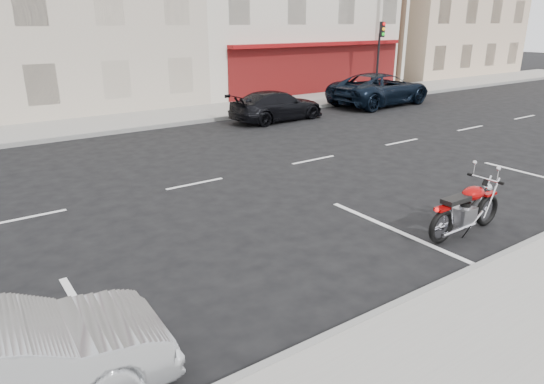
{
  "coord_description": "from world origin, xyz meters",
  "views": [
    {
      "loc": [
        -7.21,
        -10.94,
        4.02
      ],
      "look_at": [
        -2.01,
        -3.52,
        0.8
      ],
      "focal_mm": 32.0,
      "sensor_mm": 36.0,
      "label": 1
    }
  ],
  "objects_px": {
    "utility_pole": "(404,7)",
    "traffic_light": "(380,48)",
    "car_far": "(277,106)",
    "fire_hydrant": "(356,88)",
    "motorcycle": "(489,203)",
    "suv_far": "(380,89)"
  },
  "relations": [
    {
      "from": "fire_hydrant",
      "to": "suv_far",
      "type": "bearing_deg",
      "value": -107.34
    },
    {
      "from": "utility_pole",
      "to": "motorcycle",
      "type": "bearing_deg",
      "value": -133.51
    },
    {
      "from": "traffic_light",
      "to": "motorcycle",
      "type": "height_order",
      "value": "traffic_light"
    },
    {
      "from": "utility_pole",
      "to": "suv_far",
      "type": "relative_size",
      "value": 1.59
    },
    {
      "from": "motorcycle",
      "to": "suv_far",
      "type": "distance_m",
      "value": 15.21
    },
    {
      "from": "motorcycle",
      "to": "suv_far",
      "type": "height_order",
      "value": "suv_far"
    },
    {
      "from": "fire_hydrant",
      "to": "motorcycle",
      "type": "relative_size",
      "value": 0.33
    },
    {
      "from": "utility_pole",
      "to": "suv_far",
      "type": "xyz_separation_m",
      "value": [
        -4.29,
        -2.62,
        -3.95
      ]
    },
    {
      "from": "suv_far",
      "to": "utility_pole",
      "type": "bearing_deg",
      "value": -62.99
    },
    {
      "from": "utility_pole",
      "to": "motorcycle",
      "type": "relative_size",
      "value": 4.17
    },
    {
      "from": "traffic_light",
      "to": "car_far",
      "type": "bearing_deg",
      "value": -163.2
    },
    {
      "from": "utility_pole",
      "to": "traffic_light",
      "type": "bearing_deg",
      "value": -172.39
    },
    {
      "from": "motorcycle",
      "to": "fire_hydrant",
      "type": "bearing_deg",
      "value": 54.58
    },
    {
      "from": "fire_hydrant",
      "to": "car_far",
      "type": "relative_size",
      "value": 0.17
    },
    {
      "from": "traffic_light",
      "to": "fire_hydrant",
      "type": "relative_size",
      "value": 5.28
    },
    {
      "from": "utility_pole",
      "to": "fire_hydrant",
      "type": "height_order",
      "value": "utility_pole"
    },
    {
      "from": "fire_hydrant",
      "to": "car_far",
      "type": "height_order",
      "value": "car_far"
    },
    {
      "from": "utility_pole",
      "to": "fire_hydrant",
      "type": "relative_size",
      "value": 12.5
    },
    {
      "from": "traffic_light",
      "to": "suv_far",
      "type": "bearing_deg",
      "value": -134.18
    },
    {
      "from": "motorcycle",
      "to": "suv_far",
      "type": "xyz_separation_m",
      "value": [
        9.48,
        11.88,
        0.29
      ]
    },
    {
      "from": "traffic_light",
      "to": "fire_hydrant",
      "type": "distance_m",
      "value": 2.53
    },
    {
      "from": "fire_hydrant",
      "to": "motorcycle",
      "type": "distance_m",
      "value": 17.69
    }
  ]
}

